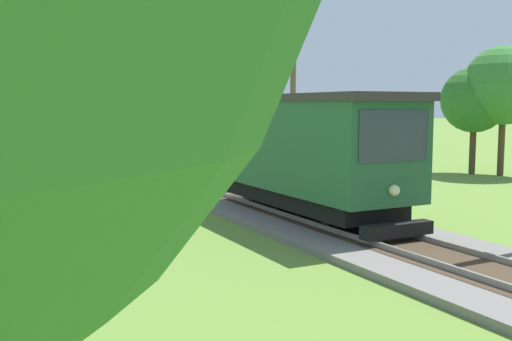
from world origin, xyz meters
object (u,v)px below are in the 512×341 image
at_px(red_tram, 307,149).
at_px(utility_pole_mid, 293,94).
at_px(freight_car, 121,136).
at_px(tree_left_near, 474,100).
at_px(tree_left_far, 504,85).

height_order(red_tram, utility_pole_mid, utility_pole_mid).
relative_size(freight_car, utility_pole_mid, 0.67).
relative_size(freight_car, tree_left_near, 0.95).
xyz_separation_m(freight_car, utility_pole_mid, (3.04, -16.12, 2.41)).
xyz_separation_m(red_tram, tree_left_near, (14.17, 6.80, 1.58)).
distance_m(red_tram, utility_pole_mid, 6.94).
distance_m(tree_left_near, tree_left_far, 1.53).
xyz_separation_m(utility_pole_mid, tree_left_far, (11.87, -0.33, 0.51)).
xyz_separation_m(utility_pole_mid, tree_left_near, (11.14, 0.83, -0.19)).
bearing_deg(freight_car, tree_left_near, -47.18).
relative_size(red_tram, freight_car, 1.64).
relative_size(tree_left_near, tree_left_far, 0.85).
xyz_separation_m(freight_car, tree_left_near, (14.17, -15.29, 2.22)).
height_order(freight_car, utility_pole_mid, utility_pole_mid).
bearing_deg(tree_left_near, utility_pole_mid, -175.76).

